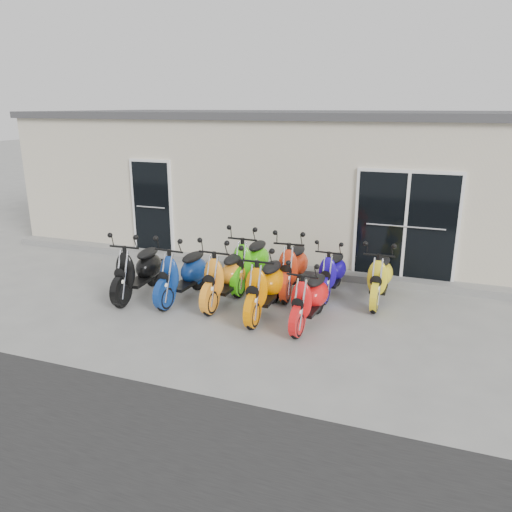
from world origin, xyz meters
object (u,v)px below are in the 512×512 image
object	(u,v)px
scooter_front_black	(138,262)
scooter_front_orange_b	(265,278)
scooter_back_red	(293,259)
scooter_back_green	(250,254)
scooter_front_orange_a	(225,269)
scooter_front_blue	(182,266)
scooter_front_red	(310,291)
scooter_back_blue	(332,266)
scooter_back_yellow	(380,270)

from	to	relation	value
scooter_front_black	scooter_front_orange_b	world-z (taller)	scooter_front_orange_b
scooter_back_red	scooter_back_green	bearing A→B (deg)	177.09
scooter_front_orange_a	scooter_front_orange_b	xyz separation A→B (m)	(0.86, -0.26, 0.01)
scooter_front_blue	scooter_front_orange_b	size ratio (longest dim) A/B	0.97
scooter_front_black	scooter_front_orange_a	size ratio (longest dim) A/B	1.00
scooter_front_red	scooter_back_blue	bearing A→B (deg)	92.01
scooter_front_orange_b	scooter_back_blue	xyz separation A→B (m)	(0.89, 1.35, -0.09)
scooter_front_black	scooter_front_orange_a	xyz separation A→B (m)	(1.69, 0.23, -0.00)
scooter_front_orange_b	scooter_back_red	xyz separation A→B (m)	(0.15, 1.24, -0.01)
scooter_front_orange_b	scooter_back_red	size ratio (longest dim) A/B	1.01
scooter_front_blue	scooter_back_red	bearing A→B (deg)	34.98
scooter_front_orange_b	scooter_back_blue	world-z (taller)	scooter_front_orange_b
scooter_front_orange_a	scooter_back_red	size ratio (longest dim) A/B	1.00
scooter_front_orange_b	scooter_back_yellow	distance (m)	2.21
scooter_front_black	scooter_front_orange_a	distance (m)	1.70
scooter_back_green	scooter_back_red	size ratio (longest dim) A/B	1.02
scooter_back_green	scooter_front_black	bearing A→B (deg)	-146.62
scooter_front_red	scooter_back_green	bearing A→B (deg)	143.23
scooter_front_orange_a	scooter_back_blue	size ratio (longest dim) A/B	1.14
scooter_back_red	scooter_back_blue	xyz separation A→B (m)	(0.75, 0.11, -0.08)
scooter_back_red	scooter_back_yellow	distance (m)	1.64
scooter_back_red	scooter_back_yellow	world-z (taller)	scooter_back_red
scooter_front_black	scooter_back_red	world-z (taller)	scooter_front_black
scooter_front_red	scooter_back_red	xyz separation A→B (m)	(-0.68, 1.38, 0.06)
scooter_front_blue	scooter_back_green	size ratio (longest dim) A/B	0.97
scooter_front_black	scooter_back_blue	size ratio (longest dim) A/B	1.15
scooter_back_green	scooter_back_blue	xyz separation A→B (m)	(1.62, 0.13, -0.10)
scooter_front_black	scooter_back_yellow	size ratio (longest dim) A/B	1.07
scooter_front_red	scooter_back_blue	world-z (taller)	scooter_front_red
scooter_front_black	scooter_back_blue	xyz separation A→B (m)	(3.44, 1.32, -0.09)
scooter_front_blue	scooter_back_green	xyz separation A→B (m)	(0.94, 1.07, 0.02)
scooter_front_orange_a	scooter_back_blue	world-z (taller)	scooter_front_orange_a
scooter_front_orange_b	scooter_back_green	size ratio (longest dim) A/B	0.99
scooter_back_blue	scooter_back_yellow	xyz separation A→B (m)	(0.89, -0.06, 0.04)
scooter_front_blue	scooter_back_green	world-z (taller)	scooter_back_green
scooter_front_red	scooter_back_yellow	bearing A→B (deg)	60.89
scooter_front_orange_a	scooter_front_orange_b	world-z (taller)	scooter_front_orange_b
scooter_back_red	scooter_back_yellow	xyz separation A→B (m)	(1.64, 0.06, -0.04)
scooter_front_orange_b	scooter_back_red	distance (m)	1.25
scooter_front_orange_a	scooter_back_green	size ratio (longest dim) A/B	0.98
scooter_back_yellow	scooter_front_red	bearing A→B (deg)	-123.48
scooter_front_orange_b	scooter_back_green	distance (m)	1.42
scooter_back_green	scooter_back_yellow	distance (m)	2.51
scooter_front_orange_a	scooter_back_blue	bearing A→B (deg)	33.70
scooter_front_red	scooter_back_blue	size ratio (longest dim) A/B	1.04
scooter_front_orange_a	scooter_front_red	size ratio (longest dim) A/B	1.10
scooter_front_black	scooter_back_blue	distance (m)	3.68
scooter_back_red	scooter_front_blue	bearing A→B (deg)	-153.16
scooter_front_orange_b	scooter_back_blue	distance (m)	1.62
scooter_front_orange_b	scooter_front_orange_a	bearing A→B (deg)	162.33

